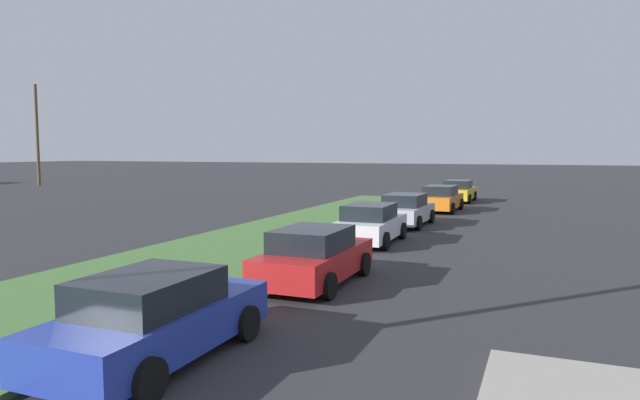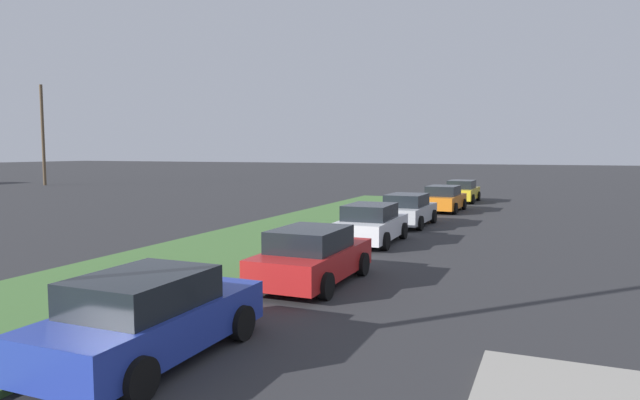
% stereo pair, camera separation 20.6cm
% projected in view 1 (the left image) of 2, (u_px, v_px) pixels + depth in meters
% --- Properties ---
extents(grass_median, '(60.00, 6.00, 0.12)m').
position_uv_depth(grass_median, '(78.00, 299.00, 12.59)').
color(grass_median, '#477238').
rests_on(grass_median, ground).
extents(parked_car_blue, '(4.30, 2.02, 1.47)m').
position_uv_depth(parked_car_blue, '(155.00, 318.00, 9.02)').
color(parked_car_blue, '#23389E').
rests_on(parked_car_blue, ground).
extents(parked_car_red, '(4.31, 2.03, 1.47)m').
position_uv_depth(parked_car_red, '(314.00, 256.00, 14.27)').
color(parked_car_red, red).
rests_on(parked_car_red, ground).
extents(parked_car_white, '(4.33, 2.08, 1.47)m').
position_uv_depth(parked_car_white, '(370.00, 224.00, 20.63)').
color(parked_car_white, silver).
rests_on(parked_car_white, ground).
extents(parked_car_silver, '(4.33, 2.07, 1.47)m').
position_uv_depth(parked_car_silver, '(406.00, 210.00, 25.47)').
color(parked_car_silver, '#B2B5BA').
rests_on(parked_car_silver, ground).
extents(parked_car_orange, '(4.36, 2.13, 1.47)m').
position_uv_depth(parked_car_orange, '(441.00, 199.00, 31.56)').
color(parked_car_orange, orange).
rests_on(parked_car_orange, ground).
extents(parked_car_yellow, '(4.33, 2.07, 1.47)m').
position_uv_depth(parked_car_yellow, '(458.00, 191.00, 37.45)').
color(parked_car_yellow, gold).
rests_on(parked_car_yellow, ground).
extents(distant_utility_pole, '(0.30, 0.30, 10.00)m').
position_uv_depth(distant_utility_pole, '(37.00, 135.00, 54.98)').
color(distant_utility_pole, brown).
rests_on(distant_utility_pole, ground).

